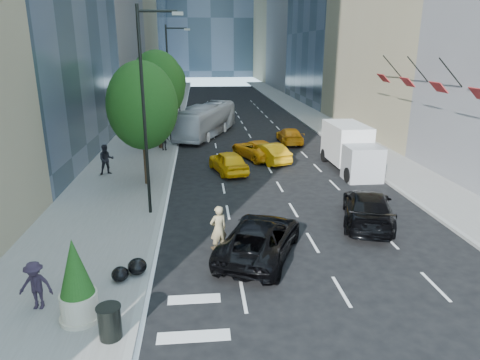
{
  "coord_description": "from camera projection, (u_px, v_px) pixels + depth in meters",
  "views": [
    {
      "loc": [
        -3.84,
        -16.91,
        8.28
      ],
      "look_at": [
        -1.81,
        4.49,
        1.6
      ],
      "focal_mm": 32.0,
      "sensor_mm": 36.0,
      "label": 1
    }
  ],
  "objects": [
    {
      "name": "taxi_a",
      "position": [
        228.0,
        162.0,
        29.4
      ],
      "size": [
        2.87,
        4.8,
        1.53
      ],
      "primitive_type": "imported",
      "rotation": [
        0.0,
        0.0,
        3.39
      ],
      "color": "yellow",
      "rests_on": "ground"
    },
    {
      "name": "pedestrian_a",
      "position": [
        106.0,
        160.0,
        28.39
      ],
      "size": [
        1.17,
        1.03,
        2.01
      ],
      "primitive_type": "imported",
      "rotation": [
        0.0,
        0.0,
        0.32
      ],
      "color": "black",
      "rests_on": "sidewalk_left"
    },
    {
      "name": "taxi_c",
      "position": [
        256.0,
        149.0,
        33.3
      ],
      "size": [
        4.09,
        5.57,
        1.41
      ],
      "primitive_type": "imported",
      "rotation": [
        0.0,
        0.0,
        3.54
      ],
      "color": "#FF9D0D",
      "rests_on": "ground"
    },
    {
      "name": "sidewalk_left",
      "position": [
        152.0,
        126.0,
        46.56
      ],
      "size": [
        6.0,
        120.0,
        0.15
      ],
      "primitive_type": "cube",
      "color": "slate",
      "rests_on": "ground"
    },
    {
      "name": "pedestrian_b",
      "position": [
        164.0,
        141.0,
        35.1
      ],
      "size": [
        0.94,
        0.49,
        1.53
      ],
      "primitive_type": "imported",
      "rotation": [
        0.0,
        0.0,
        3.01
      ],
      "color": "black",
      "rests_on": "sidewalk_left"
    },
    {
      "name": "box_truck",
      "position": [
        350.0,
        148.0,
        29.73
      ],
      "size": [
        2.44,
        6.56,
        3.12
      ],
      "rotation": [
        0.0,
        0.0,
        0.01
      ],
      "color": "silver",
      "rests_on": "ground"
    },
    {
      "name": "traffic_signal",
      "position": [
        179.0,
        80.0,
        55.07
      ],
      "size": [
        2.48,
        0.53,
        5.2
      ],
      "color": "black",
      "rests_on": "sidewalk_left"
    },
    {
      "name": "taxi_b",
      "position": [
        268.0,
        153.0,
        32.08
      ],
      "size": [
        3.08,
        4.72,
        1.47
      ],
      "primitive_type": "imported",
      "rotation": [
        0.0,
        0.0,
        3.52
      ],
      "color": "#F0A00C",
      "rests_on": "ground"
    },
    {
      "name": "tree_near",
      "position": [
        142.0,
        106.0,
        25.31
      ],
      "size": [
        4.2,
        4.2,
        7.46
      ],
      "color": "black",
      "rests_on": "sidewalk_left"
    },
    {
      "name": "city_bus",
      "position": [
        206.0,
        120.0,
        41.48
      ],
      "size": [
        6.32,
        11.09,
        3.04
      ],
      "primitive_type": "imported",
      "rotation": [
        0.0,
        0.0,
        -0.37
      ],
      "color": "silver",
      "rests_on": "ground"
    },
    {
      "name": "black_sedan_lincoln",
      "position": [
        260.0,
        238.0,
        17.56
      ],
      "size": [
        4.58,
        6.17,
        1.56
      ],
      "primitive_type": "imported",
      "rotation": [
        0.0,
        0.0,
        2.74
      ],
      "color": "black",
      "rests_on": "ground"
    },
    {
      "name": "pedestrian_c",
      "position": [
        36.0,
        285.0,
        13.7
      ],
      "size": [
        1.12,
        0.7,
        1.66
      ],
      "primitive_type": "imported",
      "rotation": [
        0.0,
        0.0,
        -0.08
      ],
      "color": "#251C2A",
      "rests_on": "sidewalk_left"
    },
    {
      "name": "skateboarder",
      "position": [
        218.0,
        232.0,
        17.61
      ],
      "size": [
        0.86,
        0.72,
        2.01
      ],
      "primitive_type": "imported",
      "rotation": [
        0.0,
        0.0,
        3.52
      ],
      "color": "#817350",
      "rests_on": "ground"
    },
    {
      "name": "sidewalk_right",
      "position": [
        323.0,
        123.0,
        48.28
      ],
      "size": [
        4.0,
        120.0,
        0.15
      ],
      "primitive_type": "cube",
      "color": "slate",
      "rests_on": "ground"
    },
    {
      "name": "ground",
      "position": [
        290.0,
        243.0,
        18.88
      ],
      "size": [
        160.0,
        160.0,
        0.0
      ],
      "primitive_type": "plane",
      "color": "black",
      "rests_on": "ground"
    },
    {
      "name": "planter_shrub",
      "position": [
        76.0,
        282.0,
        13.0
      ],
      "size": [
        1.14,
        1.14,
        2.74
      ],
      "color": "#BBB29B",
      "rests_on": "sidewalk_left"
    },
    {
      "name": "lamp_far",
      "position": [
        170.0,
        77.0,
        37.5
      ],
      "size": [
        2.13,
        0.22,
        10.0
      ],
      "color": "black",
      "rests_on": "sidewalk_left"
    },
    {
      "name": "facade_flags",
      "position": [
        424.0,
        81.0,
        27.51
      ],
      "size": [
        1.85,
        13.3,
        2.05
      ],
      "color": "black",
      "rests_on": "ground"
    },
    {
      "name": "trash_can",
      "position": [
        110.0,
        323.0,
        12.39
      ],
      "size": [
        0.66,
        0.66,
        0.99
      ],
      "primitive_type": "cylinder",
      "color": "black",
      "rests_on": "sidewalk_left"
    },
    {
      "name": "black_sedan_mercedes",
      "position": [
        368.0,
        208.0,
        20.82
      ],
      "size": [
        3.94,
        6.09,
        1.64
      ],
      "primitive_type": "imported",
      "rotation": [
        0.0,
        0.0,
        2.83
      ],
      "color": "black",
      "rests_on": "ground"
    },
    {
      "name": "taxi_d",
      "position": [
        290.0,
        136.0,
        38.46
      ],
      "size": [
        2.01,
        4.75,
        1.37
      ],
      "primitive_type": "imported",
      "rotation": [
        0.0,
        0.0,
        3.12
      ],
      "color": "orange",
      "rests_on": "ground"
    },
    {
      "name": "lamp_near",
      "position": [
        147.0,
        101.0,
        20.38
      ],
      "size": [
        2.13,
        0.22,
        10.0
      ],
      "color": "black",
      "rests_on": "sidewalk_left"
    },
    {
      "name": "garbage_bags",
      "position": [
        130.0,
        269.0,
        15.78
      ],
      "size": [
        1.22,
        1.18,
        0.61
      ],
      "color": "black",
      "rests_on": "sidewalk_left"
    },
    {
      "name": "tree_far",
      "position": [
        168.0,
        82.0,
        47.28
      ],
      "size": [
        3.9,
        3.9,
        6.92
      ],
      "color": "black",
      "rests_on": "sidewalk_left"
    },
    {
      "name": "tree_mid",
      "position": [
        157.0,
        86.0,
        34.71
      ],
      "size": [
        4.5,
        4.5,
        7.99
      ],
      "color": "black",
      "rests_on": "sidewalk_left"
    }
  ]
}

